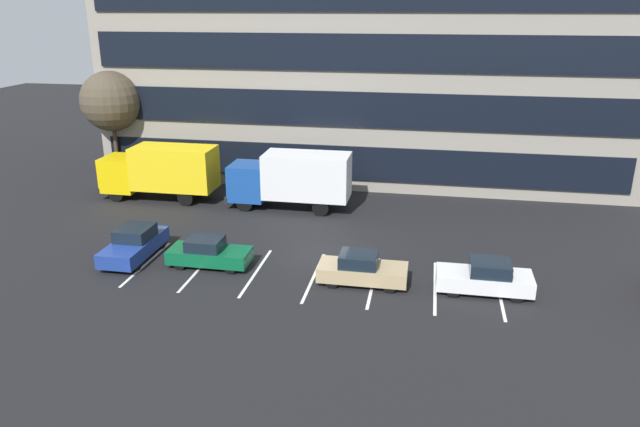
{
  "coord_description": "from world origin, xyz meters",
  "views": [
    {
      "loc": [
        4.93,
        -27.55,
        12.05
      ],
      "look_at": [
        -0.62,
        2.16,
        1.4
      ],
      "focal_mm": 33.38,
      "sensor_mm": 36.0,
      "label": 1
    }
  ],
  "objects_px": {
    "sedan_tan": "(362,269)",
    "sedan_white": "(485,278)",
    "box_truck_yellow_all": "(161,170)",
    "sedan_navy": "(134,244)",
    "box_truck_blue": "(292,178)",
    "sedan_forest": "(209,253)",
    "bare_tree": "(111,101)"
  },
  "relations": [
    {
      "from": "sedan_tan",
      "to": "sedan_white",
      "type": "xyz_separation_m",
      "value": [
        5.46,
        0.11,
        0.02
      ]
    },
    {
      "from": "box_truck_yellow_all",
      "to": "sedan_white",
      "type": "bearing_deg",
      "value": -26.76
    },
    {
      "from": "sedan_navy",
      "to": "box_truck_blue",
      "type": "bearing_deg",
      "value": 55.97
    },
    {
      "from": "sedan_forest",
      "to": "bare_tree",
      "type": "relative_size",
      "value": 0.51
    },
    {
      "from": "box_truck_blue",
      "to": "bare_tree",
      "type": "relative_size",
      "value": 0.97
    },
    {
      "from": "sedan_tan",
      "to": "sedan_white",
      "type": "distance_m",
      "value": 5.46
    },
    {
      "from": "sedan_white",
      "to": "bare_tree",
      "type": "height_order",
      "value": "bare_tree"
    },
    {
      "from": "sedan_forest",
      "to": "sedan_navy",
      "type": "relative_size",
      "value": 0.91
    },
    {
      "from": "box_truck_yellow_all",
      "to": "box_truck_blue",
      "type": "bearing_deg",
      "value": -1.94
    },
    {
      "from": "box_truck_yellow_all",
      "to": "sedan_navy",
      "type": "height_order",
      "value": "box_truck_yellow_all"
    },
    {
      "from": "sedan_forest",
      "to": "sedan_tan",
      "type": "bearing_deg",
      "value": -4.29
    },
    {
      "from": "box_truck_blue",
      "to": "sedan_white",
      "type": "bearing_deg",
      "value": -41.29
    },
    {
      "from": "sedan_white",
      "to": "bare_tree",
      "type": "relative_size",
      "value": 0.53
    },
    {
      "from": "sedan_white",
      "to": "box_truck_blue",
      "type": "bearing_deg",
      "value": 138.71
    },
    {
      "from": "box_truck_yellow_all",
      "to": "bare_tree",
      "type": "xyz_separation_m",
      "value": [
        -5.02,
        3.56,
        3.72
      ]
    },
    {
      "from": "sedan_forest",
      "to": "bare_tree",
      "type": "height_order",
      "value": "bare_tree"
    },
    {
      "from": "box_truck_blue",
      "to": "sedan_tan",
      "type": "height_order",
      "value": "box_truck_blue"
    },
    {
      "from": "sedan_forest",
      "to": "sedan_navy",
      "type": "xyz_separation_m",
      "value": [
        -4.02,
        0.27,
        0.07
      ]
    },
    {
      "from": "box_truck_blue",
      "to": "sedan_tan",
      "type": "distance_m",
      "value": 11.29
    },
    {
      "from": "box_truck_blue",
      "to": "bare_tree",
      "type": "bearing_deg",
      "value": 164.33
    },
    {
      "from": "box_truck_blue",
      "to": "box_truck_yellow_all",
      "type": "bearing_deg",
      "value": 178.06
    },
    {
      "from": "box_truck_blue",
      "to": "sedan_forest",
      "type": "distance_m",
      "value": 9.5
    },
    {
      "from": "box_truck_blue",
      "to": "sedan_navy",
      "type": "height_order",
      "value": "box_truck_blue"
    },
    {
      "from": "box_truck_blue",
      "to": "sedan_navy",
      "type": "relative_size",
      "value": 1.74
    },
    {
      "from": "box_truck_yellow_all",
      "to": "sedan_forest",
      "type": "relative_size",
      "value": 1.91
    },
    {
      "from": "sedan_tan",
      "to": "sedan_navy",
      "type": "distance_m",
      "value": 11.58
    },
    {
      "from": "sedan_forest",
      "to": "bare_tree",
      "type": "distance_m",
      "value": 18.26
    },
    {
      "from": "bare_tree",
      "to": "box_truck_yellow_all",
      "type": "bearing_deg",
      "value": -35.38
    },
    {
      "from": "box_truck_yellow_all",
      "to": "bare_tree",
      "type": "height_order",
      "value": "bare_tree"
    },
    {
      "from": "box_truck_yellow_all",
      "to": "sedan_tan",
      "type": "relative_size",
      "value": 1.88
    },
    {
      "from": "box_truck_yellow_all",
      "to": "sedan_forest",
      "type": "distance_m",
      "value": 11.7
    },
    {
      "from": "box_truck_yellow_all",
      "to": "sedan_navy",
      "type": "distance_m",
      "value": 9.69
    }
  ]
}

